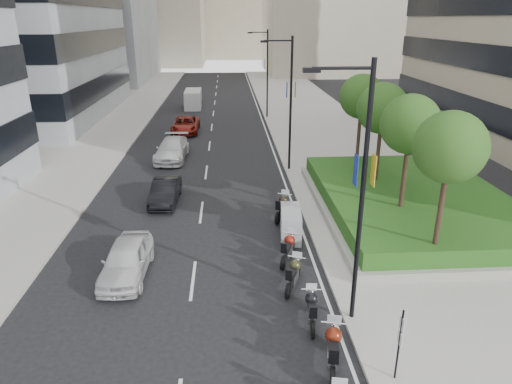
{
  "coord_description": "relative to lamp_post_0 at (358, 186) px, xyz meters",
  "views": [
    {
      "loc": [
        0.06,
        -12.29,
        10.05
      ],
      "look_at": [
        1.39,
        8.7,
        2.0
      ],
      "focal_mm": 32.0,
      "sensor_mm": 36.0,
      "label": 1
    }
  ],
  "objects": [
    {
      "name": "car_c",
      "position": [
        -8.31,
        20.31,
        -4.29
      ],
      "size": [
        2.46,
        5.44,
        1.55
      ],
      "primitive_type": "imported",
      "rotation": [
        0.0,
        0.0,
        -0.06
      ],
      "color": "silver",
      "rests_on": "ground"
    },
    {
      "name": "delivery_van",
      "position": [
        -8.1,
        41.44,
        -4.11
      ],
      "size": [
        1.95,
        4.92,
        2.05
      ],
      "rotation": [
        0.0,
        0.0,
        0.02
      ],
      "color": "silver",
      "rests_on": "ground"
    },
    {
      "name": "motorcycle_5",
      "position": [
        -1.14,
        6.64,
        -4.36
      ],
      "size": [
        1.17,
        2.47,
        1.42
      ],
      "rotation": [
        0.0,
        0.0,
        1.47
      ],
      "color": "black",
      "rests_on": "ground"
    },
    {
      "name": "lamp_post_0",
      "position": [
        0.0,
        0.0,
        0.0
      ],
      "size": [
        2.34,
        0.45,
        9.0
      ],
      "color": "black",
      "rests_on": "ground"
    },
    {
      "name": "lane_centre",
      "position": [
        -5.64,
        29.0,
        -5.06
      ],
      "size": [
        0.12,
        100.0,
        0.01
      ],
      "primitive_type": "cube",
      "color": "silver",
      "rests_on": "ground"
    },
    {
      "name": "lamp_post_2",
      "position": [
        0.0,
        35.0,
        0.0
      ],
      "size": [
        2.34,
        0.45,
        9.0
      ],
      "color": "black",
      "rests_on": "ground"
    },
    {
      "name": "motorcycle_2",
      "position": [
        -1.3,
        -0.05,
        -4.5
      ],
      "size": [
        0.71,
        2.12,
        1.05
      ],
      "rotation": [
        0.0,
        0.0,
        1.45
      ],
      "color": "black",
      "rests_on": "ground"
    },
    {
      "name": "car_b",
      "position": [
        -7.76,
        11.6,
        -4.39
      ],
      "size": [
        1.56,
        4.13,
        1.34
      ],
      "primitive_type": "imported",
      "rotation": [
        0.0,
        0.0,
        -0.04
      ],
      "color": "black",
      "rests_on": "ground"
    },
    {
      "name": "lane_edge",
      "position": [
        -0.44,
        29.0,
        -5.06
      ],
      "size": [
        0.12,
        100.0,
        0.01
      ],
      "primitive_type": "cube",
      "color": "silver",
      "rests_on": "ground"
    },
    {
      "name": "hedge",
      "position": [
        5.86,
        9.0,
        -4.12
      ],
      "size": [
        9.4,
        13.4,
        0.8
      ],
      "primitive_type": "cube",
      "color": "#214A15",
      "rests_on": "planter"
    },
    {
      "name": "tree_2",
      "position": [
        4.36,
        11.0,
        0.36
      ],
      "size": [
        2.8,
        2.8,
        6.3
      ],
      "color": "#332319",
      "rests_on": "planter"
    },
    {
      "name": "sidewalk_left",
      "position": [
        -16.14,
        29.0,
        -4.99
      ],
      "size": [
        8.0,
        100.0,
        0.15
      ],
      "primitive_type": "cube",
      "color": "#9E9B93",
      "rests_on": "ground"
    },
    {
      "name": "tree_3",
      "position": [
        4.36,
        15.0,
        0.36
      ],
      "size": [
        2.8,
        2.8,
        6.3
      ],
      "color": "#332319",
      "rests_on": "planter"
    },
    {
      "name": "tree_0",
      "position": [
        4.36,
        3.0,
        0.36
      ],
      "size": [
        2.8,
        2.8,
        6.3
      ],
      "color": "#332319",
      "rests_on": "planter"
    },
    {
      "name": "ground",
      "position": [
        -4.14,
        -1.0,
        -5.07
      ],
      "size": [
        160.0,
        160.0,
        0.0
      ],
      "primitive_type": "plane",
      "color": "black",
      "rests_on": "ground"
    },
    {
      "name": "lamp_post_1",
      "position": [
        0.0,
        17.0,
        0.0
      ],
      "size": [
        2.34,
        0.45,
        9.0
      ],
      "color": "black",
      "rests_on": "ground"
    },
    {
      "name": "tree_1",
      "position": [
        4.36,
        7.0,
        0.36
      ],
      "size": [
        2.8,
        2.8,
        6.3
      ],
      "color": "#332319",
      "rests_on": "planter"
    },
    {
      "name": "motorcycle_6",
      "position": [
        -1.27,
        8.99,
        -4.44
      ],
      "size": [
        1.09,
        2.24,
        1.18
      ],
      "rotation": [
        0.0,
        0.0,
        1.19
      ],
      "color": "black",
      "rests_on": "ground"
    },
    {
      "name": "parking_sign",
      "position": [
        0.66,
        -3.0,
        -3.61
      ],
      "size": [
        0.06,
        0.32,
        2.5
      ],
      "color": "black",
      "rests_on": "ground"
    },
    {
      "name": "car_d",
      "position": [
        -7.99,
        29.01,
        -4.35
      ],
      "size": [
        2.47,
        5.2,
        1.43
      ],
      "primitive_type": "imported",
      "rotation": [
        0.0,
        0.0,
        -0.02
      ],
      "color": "maroon",
      "rests_on": "ground"
    },
    {
      "name": "car_a",
      "position": [
        -8.37,
        3.54,
        -4.33
      ],
      "size": [
        1.84,
        4.36,
        1.47
      ],
      "primitive_type": "imported",
      "rotation": [
        0.0,
        0.0,
        -0.02
      ],
      "color": "silver",
      "rests_on": "ground"
    },
    {
      "name": "motorcycle_4",
      "position": [
        -1.55,
        4.39,
        -4.47
      ],
      "size": [
        1.02,
        2.11,
        1.11
      ],
      "rotation": [
        0.0,
        0.0,
        1.19
      ],
      "color": "black",
      "rests_on": "ground"
    },
    {
      "name": "planter",
      "position": [
        5.86,
        9.0,
        -4.72
      ],
      "size": [
        10.0,
        14.0,
        0.4
      ],
      "primitive_type": "cube",
      "color": "gray",
      "rests_on": "sidewalk_right"
    },
    {
      "name": "sidewalk_right",
      "position": [
        4.86,
        29.0,
        -4.99
      ],
      "size": [
        10.0,
        100.0,
        0.15
      ],
      "primitive_type": "cube",
      "color": "#9E9B93",
      "rests_on": "ground"
    },
    {
      "name": "motorcycle_3",
      "position": [
        -1.61,
        2.26,
        -4.48
      ],
      "size": [
        1.01,
        2.07,
        1.09
      ],
      "rotation": [
        0.0,
        0.0,
        1.19
      ],
      "color": "black",
      "rests_on": "ground"
    },
    {
      "name": "motorcycle_1",
      "position": [
        -1.04,
        -2.24,
        -4.42
      ],
      "size": [
        0.86,
        2.39,
        1.2
      ],
      "rotation": [
        0.0,
        0.0,
        1.35
      ],
      "color": "black",
      "rests_on": "ground"
    }
  ]
}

